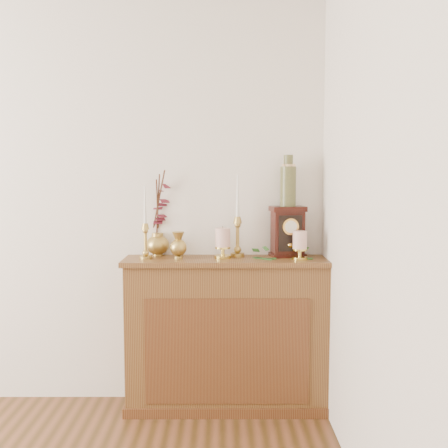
{
  "coord_description": "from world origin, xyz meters",
  "views": [
    {
      "loc": [
        1.38,
        -1.02,
        1.43
      ],
      "look_at": [
        1.38,
        2.05,
        1.14
      ],
      "focal_mm": 42.0,
      "sensor_mm": 36.0,
      "label": 1
    }
  ],
  "objects_px": {
    "candlestick_center": "(238,230)",
    "mantel_clock": "(288,232)",
    "ceramic_vase": "(288,183)",
    "candlestick_left": "(145,235)",
    "bud_vase": "(178,246)",
    "ginger_jar": "(160,217)"
  },
  "relations": [
    {
      "from": "bud_vase",
      "to": "ginger_jar",
      "type": "bearing_deg",
      "value": 126.27
    },
    {
      "from": "ginger_jar",
      "to": "mantel_clock",
      "type": "bearing_deg",
      "value": -5.27
    },
    {
      "from": "mantel_clock",
      "to": "ginger_jar",
      "type": "bearing_deg",
      "value": 166.24
    },
    {
      "from": "candlestick_center",
      "to": "ginger_jar",
      "type": "bearing_deg",
      "value": 171.8
    },
    {
      "from": "bud_vase",
      "to": "candlestick_center",
      "type": "bearing_deg",
      "value": 15.86
    },
    {
      "from": "candlestick_left",
      "to": "ginger_jar",
      "type": "bearing_deg",
      "value": 67.39
    },
    {
      "from": "candlestick_center",
      "to": "candlestick_left",
      "type": "bearing_deg",
      "value": -169.65
    },
    {
      "from": "bud_vase",
      "to": "mantel_clock",
      "type": "distance_m",
      "value": 0.67
    },
    {
      "from": "mantel_clock",
      "to": "ceramic_vase",
      "type": "bearing_deg",
      "value": 90.0
    },
    {
      "from": "ceramic_vase",
      "to": "candlestick_left",
      "type": "bearing_deg",
      "value": -173.35
    },
    {
      "from": "candlestick_center",
      "to": "ceramic_vase",
      "type": "height_order",
      "value": "ceramic_vase"
    },
    {
      "from": "candlestick_left",
      "to": "bud_vase",
      "type": "xyz_separation_m",
      "value": [
        0.2,
        -0.0,
        -0.06
      ]
    },
    {
      "from": "ceramic_vase",
      "to": "candlestick_center",
      "type": "bearing_deg",
      "value": 179.89
    },
    {
      "from": "candlestick_left",
      "to": "candlestick_center",
      "type": "relative_size",
      "value": 0.87
    },
    {
      "from": "candlestick_center",
      "to": "mantel_clock",
      "type": "bearing_deg",
      "value": -0.64
    },
    {
      "from": "ginger_jar",
      "to": "bud_vase",
      "type": "bearing_deg",
      "value": -53.73
    },
    {
      "from": "bud_vase",
      "to": "ginger_jar",
      "type": "xyz_separation_m",
      "value": [
        -0.12,
        0.17,
        0.16
      ]
    },
    {
      "from": "candlestick_center",
      "to": "ceramic_vase",
      "type": "relative_size",
      "value": 1.62
    },
    {
      "from": "bud_vase",
      "to": "candlestick_left",
      "type": "bearing_deg",
      "value": 179.89
    },
    {
      "from": "ginger_jar",
      "to": "ceramic_vase",
      "type": "xyz_separation_m",
      "value": [
        0.79,
        -0.07,
        0.21
      ]
    },
    {
      "from": "ginger_jar",
      "to": "ceramic_vase",
      "type": "relative_size",
      "value": 1.71
    },
    {
      "from": "ceramic_vase",
      "to": "mantel_clock",
      "type": "bearing_deg",
      "value": -81.5
    }
  ]
}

